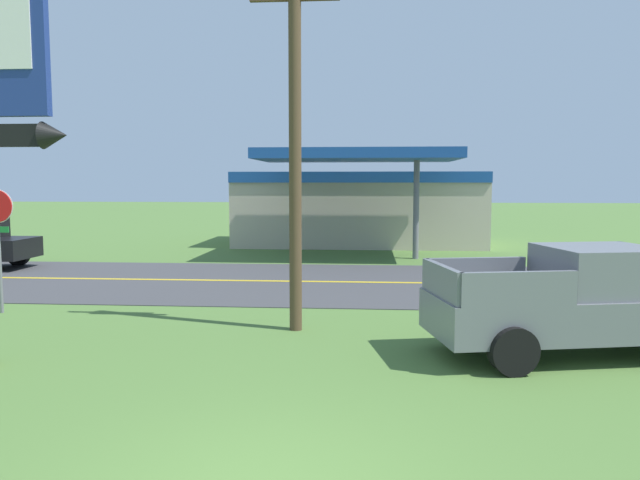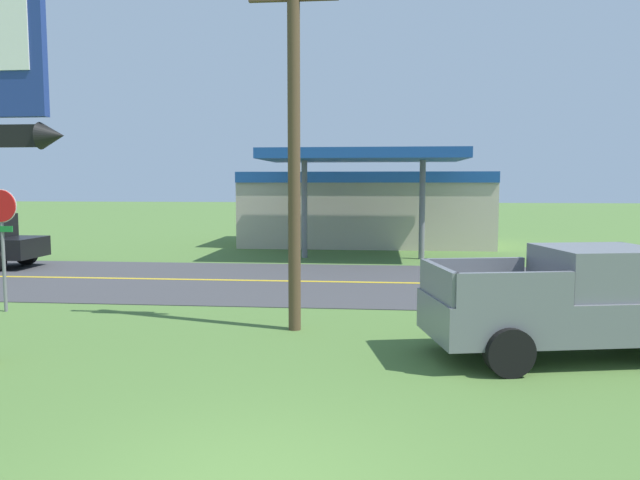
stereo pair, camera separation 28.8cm
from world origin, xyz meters
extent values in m
cube|color=#3D3D3F|center=(0.00, 13.00, 0.01)|extent=(140.00, 8.00, 0.02)
cube|color=gold|center=(0.00, 13.00, 0.02)|extent=(126.00, 0.20, 0.01)
cone|color=black|center=(-3.89, 3.68, 3.85)|extent=(0.40, 0.44, 0.44)
cylinder|color=slate|center=(-7.62, 7.96, 1.10)|extent=(0.08, 0.08, 2.20)
cylinder|color=brown|center=(-0.42, 6.83, 4.05)|extent=(0.26, 0.26, 8.10)
cube|color=beige|center=(0.65, 25.21, 1.80)|extent=(12.00, 6.00, 3.60)
cube|color=#19478C|center=(0.65, 22.16, 3.35)|extent=(12.00, 0.12, 0.50)
cube|color=#19478C|center=(0.65, 19.21, 4.20)|extent=(8.00, 5.00, 0.40)
cylinder|color=slate|center=(-1.75, 19.21, 2.10)|extent=(0.24, 0.24, 4.20)
cylinder|color=slate|center=(3.05, 19.21, 2.10)|extent=(0.24, 0.24, 4.20)
cube|color=slate|center=(4.81, 5.34, 0.76)|extent=(5.49, 2.97, 0.72)
cube|color=slate|center=(5.25, 5.44, 1.54)|extent=(2.22, 2.15, 0.84)
cube|color=slate|center=(3.13, 5.94, 1.40)|extent=(1.93, 0.51, 0.56)
cube|color=slate|center=(3.50, 4.14, 1.40)|extent=(1.93, 0.51, 0.56)
cube|color=slate|center=(2.36, 4.84, 1.40)|extent=(0.50, 1.87, 0.56)
cylinder|color=black|center=(6.19, 6.63, 0.40)|extent=(0.84, 0.44, 0.80)
cylinder|color=black|center=(3.03, 5.98, 0.40)|extent=(0.84, 0.44, 0.80)
cylinder|color=black|center=(3.43, 4.06, 0.40)|extent=(0.84, 0.44, 0.80)
cylinder|color=black|center=(-11.96, 15.98, 0.40)|extent=(0.80, 0.28, 0.80)
cylinder|color=black|center=(8.37, 11.88, 0.32)|extent=(0.64, 0.24, 0.64)
camera|label=1|loc=(1.06, -5.75, 3.10)|focal=34.23mm
camera|label=2|loc=(1.35, -5.72, 3.10)|focal=34.23mm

